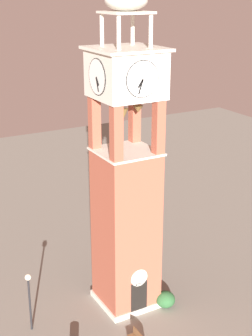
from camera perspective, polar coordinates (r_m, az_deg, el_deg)
ground at (r=33.15m, az=0.00°, el=-14.78°), size 80.00×80.00×0.00m
clock_tower at (r=29.45m, az=0.00°, el=-2.30°), size 3.79×3.79×18.88m
lamp_post at (r=29.89m, az=-10.92°, el=-13.55°), size 0.36×0.36×3.67m
shrub_near_entry at (r=35.23m, az=0.62°, el=-11.57°), size 0.77×0.77×0.94m
shrub_left_of_tower at (r=32.47m, az=4.48°, el=-14.60°), size 1.21×1.21×1.01m
shrub_behind_bench at (r=36.25m, az=1.43°, el=-10.87°), size 1.18×1.18×0.64m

